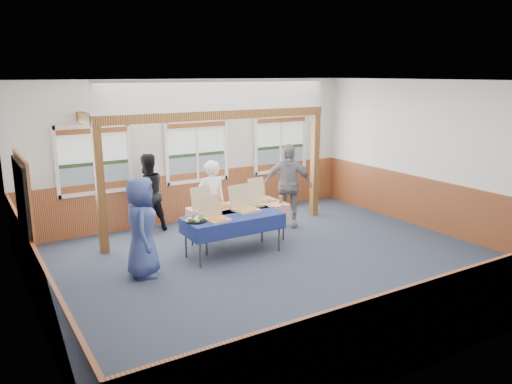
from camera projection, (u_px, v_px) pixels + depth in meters
floor at (281, 265)px, 8.86m from camera, size 8.00×8.00×0.00m
ceiling at (283, 81)px, 8.12m from camera, size 8.00×8.00×0.00m
wall_back at (196, 151)px, 11.40m from camera, size 8.00×0.00×8.00m
wall_front at (458, 231)px, 5.58m from camera, size 8.00×0.00×8.00m
wall_left at (27, 210)px, 6.46m from camera, size 0.00×8.00×8.00m
wall_right at (439, 157)px, 10.51m from camera, size 0.00×8.00×8.00m
wainscot_back at (198, 195)px, 11.62m from camera, size 7.98×0.05×1.10m
wainscot_front at (448, 316)px, 5.84m from camera, size 7.98×0.05×1.10m
wainscot_left at (38, 284)px, 6.72m from camera, size 0.05×6.98×1.10m
wainscot_right at (434, 205)px, 10.74m from camera, size 0.05×6.98×1.10m
cased_opening at (26, 231)px, 7.36m from camera, size 0.06×1.30×2.10m
window_left at (94, 156)px, 10.18m from camera, size 1.56×0.10×1.46m
window_mid at (197, 147)px, 11.34m from camera, size 1.56×0.10×1.46m
window_right at (280, 140)px, 12.50m from camera, size 1.56×0.10×1.46m
post_left at (100, 191)px, 9.23m from camera, size 0.15×0.15×2.40m
post_right at (315, 166)px, 11.76m from camera, size 0.15×0.15×2.40m
cross_beam at (219, 115)px, 10.19m from camera, size 5.15×0.18×0.18m
table_left at (233, 218)px, 9.24m from camera, size 2.00×1.45×0.76m
table_right at (238, 209)px, 9.90m from camera, size 2.06×1.30×0.76m
pizza_box_a at (216, 217)px, 8.92m from camera, size 0.42×0.49×0.42m
pizza_box_b at (245, 207)px, 9.52m from camera, size 0.47×0.56×0.47m
pizza_box_c at (206, 209)px, 9.41m from camera, size 0.42×0.51×0.45m
pizza_box_d at (218, 203)px, 9.85m from camera, size 0.51×0.59×0.47m
pizza_box_e at (251, 202)px, 9.93m from camera, size 0.40×0.48×0.40m
pizza_box_f at (262, 197)px, 10.31m from camera, size 0.44×0.53×0.44m
veggie_tray at (196, 220)px, 8.84m from camera, size 0.38×0.38×0.09m
drink_glass at (281, 199)px, 10.09m from camera, size 0.07×0.07×0.15m
woman_white at (211, 201)px, 9.93m from camera, size 0.62×0.42×1.67m
woman_black at (147, 193)px, 10.56m from camera, size 0.91×0.76×1.69m
man_blue at (142, 227)px, 8.22m from camera, size 0.79×0.96×1.69m
person_grey at (288, 185)px, 10.96m from camera, size 1.13×1.02×1.85m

